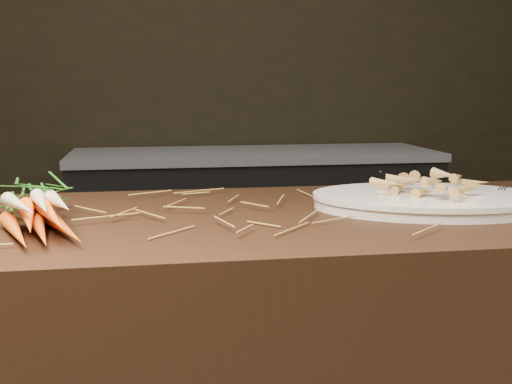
# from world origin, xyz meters

# --- Properties ---
(back_counter) EXTENTS (1.82, 0.62, 0.84)m
(back_counter) POSITION_xyz_m (0.30, 2.18, 0.42)
(back_counter) COLOR black
(back_counter) RESTS_ON ground
(straw_bedding) EXTENTS (1.40, 0.60, 0.02)m
(straw_bedding) POSITION_xyz_m (0.00, 0.30, 0.91)
(straw_bedding) COLOR olive
(straw_bedding) RESTS_ON main_counter
(root_veg_bunch) EXTENTS (0.25, 0.46, 0.08)m
(root_veg_bunch) POSITION_xyz_m (-0.45, 0.27, 0.94)
(root_veg_bunch) COLOR orange
(root_veg_bunch) RESTS_ON main_counter
(serving_platter) EXTENTS (0.56, 0.44, 0.03)m
(serving_platter) POSITION_xyz_m (0.37, 0.30, 0.91)
(serving_platter) COLOR white
(serving_platter) RESTS_ON main_counter
(roasted_veg_heap) EXTENTS (0.28, 0.23, 0.06)m
(roasted_veg_heap) POSITION_xyz_m (0.37, 0.30, 0.95)
(roasted_veg_heap) COLOR #AD7844
(roasted_veg_heap) RESTS_ON serving_platter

